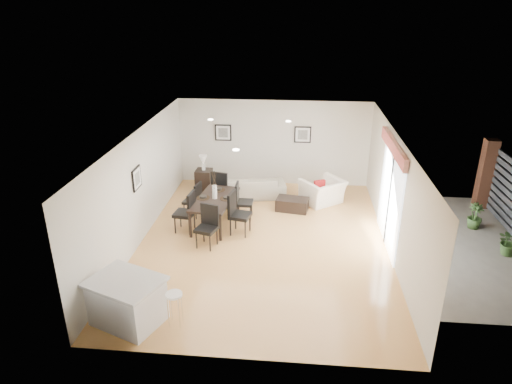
# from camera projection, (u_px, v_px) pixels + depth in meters

# --- Properties ---
(ground) EXTENTS (8.00, 8.00, 0.00)m
(ground) POSITION_uv_depth(u_px,v_px,m) (263.00, 242.00, 11.23)
(ground) COLOR tan
(ground) RESTS_ON ground
(wall_back) EXTENTS (6.00, 0.04, 2.70)m
(wall_back) POSITION_uv_depth(u_px,v_px,m) (274.00, 143.00, 14.38)
(wall_back) COLOR beige
(wall_back) RESTS_ON ground
(wall_front) EXTENTS (6.00, 0.04, 2.70)m
(wall_front) POSITION_uv_depth(u_px,v_px,m) (243.00, 291.00, 7.03)
(wall_front) COLOR beige
(wall_front) RESTS_ON ground
(wall_left) EXTENTS (0.04, 8.00, 2.70)m
(wall_left) POSITION_uv_depth(u_px,v_px,m) (140.00, 187.00, 10.97)
(wall_left) COLOR beige
(wall_left) RESTS_ON ground
(wall_right) EXTENTS (0.04, 8.00, 2.70)m
(wall_right) POSITION_uv_depth(u_px,v_px,m) (394.00, 196.00, 10.44)
(wall_right) COLOR beige
(wall_right) RESTS_ON ground
(ceiling) EXTENTS (6.00, 8.00, 0.02)m
(ceiling) POSITION_uv_depth(u_px,v_px,m) (264.00, 136.00, 10.18)
(ceiling) COLOR white
(ceiling) RESTS_ON wall_back
(sofa) EXTENTS (2.32, 1.23, 0.64)m
(sofa) POSITION_uv_depth(u_px,v_px,m) (248.00, 186.00, 13.73)
(sofa) COLOR gray
(sofa) RESTS_ON ground
(armchair) EXTENTS (1.46, 1.44, 0.72)m
(armchair) POSITION_uv_depth(u_px,v_px,m) (323.00, 191.00, 13.28)
(armchair) COLOR white
(armchair) RESTS_ON ground
(courtyard_plant_a) EXTENTS (0.66, 0.59, 0.65)m
(courtyard_plant_a) POSITION_uv_depth(u_px,v_px,m) (510.00, 242.00, 10.56)
(courtyard_plant_a) COLOR #365624
(courtyard_plant_a) RESTS_ON ground
(courtyard_plant_b) EXTENTS (0.44, 0.44, 0.68)m
(courtyard_plant_b) POSITION_uv_depth(u_px,v_px,m) (475.00, 216.00, 11.80)
(courtyard_plant_b) COLOR #365624
(courtyard_plant_b) RESTS_ON ground
(dining_table) EXTENTS (1.12, 1.90, 0.75)m
(dining_table) POSITION_uv_depth(u_px,v_px,m) (215.00, 201.00, 11.87)
(dining_table) COLOR black
(dining_table) RESTS_ON ground
(dining_chair_wnear) EXTENTS (0.54, 0.54, 1.09)m
(dining_chair_wnear) POSITION_uv_depth(u_px,v_px,m) (187.00, 210.00, 11.53)
(dining_chair_wnear) COLOR black
(dining_chair_wnear) RESTS_ON ground
(dining_chair_wfar) EXTENTS (0.51, 0.51, 0.97)m
(dining_chair_wfar) POSITION_uv_depth(u_px,v_px,m) (195.00, 198.00, 12.37)
(dining_chair_wfar) COLOR black
(dining_chair_wfar) RESTS_ON ground
(dining_chair_enear) EXTENTS (0.59, 0.59, 1.11)m
(dining_chair_enear) POSITION_uv_depth(u_px,v_px,m) (237.00, 211.00, 11.44)
(dining_chair_enear) COLOR black
(dining_chair_enear) RESTS_ON ground
(dining_chair_efar) EXTENTS (0.46, 0.46, 1.01)m
(dining_chair_efar) POSITION_uv_depth(u_px,v_px,m) (241.00, 199.00, 12.27)
(dining_chair_efar) COLOR black
(dining_chair_efar) RESTS_ON ground
(dining_chair_head) EXTENTS (0.58, 0.58, 1.03)m
(dining_chair_head) POSITION_uv_depth(u_px,v_px,m) (208.00, 223.00, 10.89)
(dining_chair_head) COLOR black
(dining_chair_head) RESTS_ON ground
(dining_chair_foot) EXTENTS (0.60, 0.60, 1.10)m
(dining_chair_foot) POSITION_uv_depth(u_px,v_px,m) (221.00, 187.00, 12.91)
(dining_chair_foot) COLOR black
(dining_chair_foot) RESTS_ON ground
(vase) EXTENTS (0.97, 1.49, 0.75)m
(vase) POSITION_uv_depth(u_px,v_px,m) (214.00, 187.00, 11.72)
(vase) COLOR white
(vase) RESTS_ON dining_table
(coffee_table) EXTENTS (0.96, 0.67, 0.35)m
(coffee_table) POSITION_uv_depth(u_px,v_px,m) (292.00, 204.00, 12.88)
(coffee_table) COLOR black
(coffee_table) RESTS_ON ground
(side_table) EXTENTS (0.51, 0.51, 0.65)m
(side_table) POSITION_uv_depth(u_px,v_px,m) (204.00, 180.00, 14.24)
(side_table) COLOR black
(side_table) RESTS_ON ground
(table_lamp) EXTENTS (0.25, 0.25, 0.47)m
(table_lamp) POSITION_uv_depth(u_px,v_px,m) (203.00, 161.00, 14.00)
(table_lamp) COLOR white
(table_lamp) RESTS_ON side_table
(cushion) EXTENTS (0.34, 0.23, 0.33)m
(cushion) POSITION_uv_depth(u_px,v_px,m) (319.00, 186.00, 13.11)
(cushion) COLOR #AD1618
(cushion) RESTS_ON armchair
(kitchen_island) EXTENTS (1.55, 1.39, 0.89)m
(kitchen_island) POSITION_uv_depth(u_px,v_px,m) (127.00, 301.00, 8.28)
(kitchen_island) COLOR white
(kitchen_island) RESTS_ON ground
(bar_stool) EXTENTS (0.30, 0.30, 0.67)m
(bar_stool) POSITION_uv_depth(u_px,v_px,m) (174.00, 298.00, 8.16)
(bar_stool) COLOR white
(bar_stool) RESTS_ON ground
(framed_print_back_left) EXTENTS (0.52, 0.04, 0.52)m
(framed_print_back_left) POSITION_uv_depth(u_px,v_px,m) (223.00, 133.00, 14.37)
(framed_print_back_left) COLOR black
(framed_print_back_left) RESTS_ON wall_back
(framed_print_back_right) EXTENTS (0.52, 0.04, 0.52)m
(framed_print_back_right) POSITION_uv_depth(u_px,v_px,m) (303.00, 135.00, 14.16)
(framed_print_back_right) COLOR black
(framed_print_back_right) RESTS_ON wall_back
(framed_print_left_wall) EXTENTS (0.04, 0.52, 0.52)m
(framed_print_left_wall) POSITION_uv_depth(u_px,v_px,m) (137.00, 178.00, 10.66)
(framed_print_left_wall) COLOR black
(framed_print_left_wall) RESTS_ON wall_left
(sliding_door) EXTENTS (0.12, 2.70, 2.57)m
(sliding_door) POSITION_uv_depth(u_px,v_px,m) (391.00, 179.00, 10.60)
(sliding_door) COLOR white
(sliding_door) RESTS_ON wall_right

